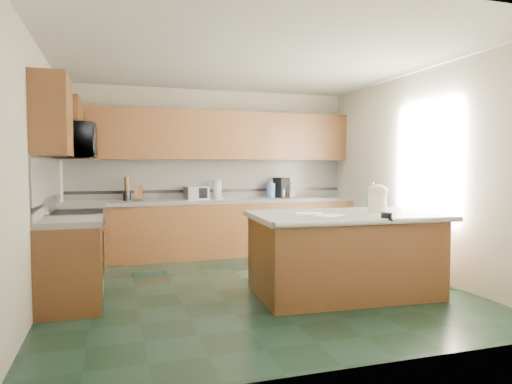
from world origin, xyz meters
name	(u,v)px	position (x,y,z in m)	size (l,w,h in m)	color
floor	(253,287)	(0.00, 0.00, 0.00)	(4.60, 4.60, 0.00)	black
ceiling	(253,58)	(0.00, 0.00, 2.70)	(4.60, 4.60, 0.00)	white
wall_back	(212,172)	(0.00, 2.32, 1.35)	(4.60, 0.04, 2.70)	beige
wall_front	(350,180)	(0.00, -2.32, 1.35)	(4.60, 0.04, 2.70)	beige
wall_left	(37,176)	(-2.32, 0.00, 1.35)	(0.04, 4.60, 2.70)	beige
wall_right	(419,173)	(2.32, 0.00, 1.35)	(0.04, 4.60, 2.70)	beige
back_base_cab	(217,229)	(0.00, 2.00, 0.43)	(4.60, 0.60, 0.86)	#39210B
back_countertop	(216,201)	(0.00, 2.00, 0.89)	(4.60, 0.64, 0.06)	white
back_upper_cab	(214,136)	(0.00, 2.13, 1.94)	(4.60, 0.33, 0.78)	#39210B
back_backsplash	(213,179)	(0.00, 2.29, 1.24)	(4.60, 0.02, 0.63)	silver
back_accent_band	(213,191)	(0.00, 2.28, 1.04)	(4.60, 0.01, 0.05)	black
left_base_cab_rear	(81,243)	(-2.00, 1.29, 0.43)	(0.60, 0.82, 0.86)	#39210B
left_counter_rear	(80,208)	(-2.00, 1.29, 0.89)	(0.64, 0.82, 0.06)	white
left_base_cab_front	(70,267)	(-2.00, -0.24, 0.43)	(0.60, 0.72, 0.86)	#39210B
left_counter_front	(69,222)	(-2.00, -0.24, 0.89)	(0.64, 0.72, 0.06)	white
left_backsplash	(48,185)	(-2.29, 0.55, 1.24)	(0.02, 2.30, 0.63)	silver
left_accent_band	(49,202)	(-2.28, 0.55, 1.04)	(0.01, 2.30, 0.05)	black
left_upper_cab_rear	(68,129)	(-2.13, 1.42, 1.94)	(0.33, 1.09, 0.78)	#39210B
left_upper_cab_front	(52,116)	(-2.13, -0.24, 1.94)	(0.33, 0.72, 0.78)	#39210B
range_body	(76,253)	(-2.00, 0.50, 0.44)	(0.60, 0.76, 0.88)	#B7B7BC
range_oven_door	(102,255)	(-1.71, 0.50, 0.40)	(0.02, 0.68, 0.55)	black
range_cooktop	(75,213)	(-2.00, 0.50, 0.90)	(0.62, 0.78, 0.04)	black
range_handle	(104,223)	(-1.68, 0.50, 0.78)	(0.02, 0.02, 0.66)	#B7B7BC
range_backguard	(50,204)	(-2.26, 0.50, 1.02)	(0.06, 0.76, 0.18)	#B7B7BC
microwave	(74,141)	(-2.00, 0.50, 1.73)	(0.73, 0.50, 0.41)	#B7B7BC
island_base	(343,256)	(0.90, -0.57, 0.43)	(1.95, 1.11, 0.86)	#39210B
island_top	(344,216)	(0.90, -0.57, 0.89)	(2.05, 1.21, 0.06)	white
island_bullnose	(373,222)	(0.90, -1.18, 0.89)	(0.06, 0.06, 2.05)	white
treat_jar	(377,203)	(1.34, -0.56, 1.03)	(0.21, 0.21, 0.21)	white
treat_jar_lid	(378,190)	(1.34, -0.56, 1.17)	(0.23, 0.23, 0.14)	beige
treat_jar_knob	(378,186)	(1.34, -0.56, 1.22)	(0.03, 0.03, 0.07)	tan
treat_jar_knob_end_l	(375,186)	(1.30, -0.56, 1.22)	(0.04, 0.04, 0.04)	tan
treat_jar_knob_end_r	(381,186)	(1.37, -0.56, 1.22)	(0.04, 0.04, 0.04)	tan
soap_bottle_island	(373,195)	(1.45, -0.27, 1.10)	(0.14, 0.14, 0.35)	teal
paper_sheet_a	(330,215)	(0.64, -0.76, 0.92)	(0.31, 0.23, 0.00)	white
paper_sheet_b	(310,213)	(0.51, -0.49, 0.92)	(0.29, 0.22, 0.00)	white
clamp_body	(386,217)	(1.06, -1.16, 0.93)	(0.03, 0.11, 0.10)	black
clamp_handle	(390,220)	(1.06, -1.22, 0.91)	(0.02, 0.02, 0.08)	black
knife_block	(138,193)	(-1.21, 2.05, 1.03)	(0.12, 0.10, 0.23)	#472814
utensil_crock	(127,196)	(-1.38, 2.08, 0.99)	(0.12, 0.12, 0.15)	black
utensil_bundle	(127,184)	(-1.38, 2.08, 1.18)	(0.07, 0.07, 0.22)	#472814
toaster_oven	(196,193)	(-0.31, 2.05, 1.02)	(0.35, 0.24, 0.20)	#B7B7BC
toaster_oven_door	(198,193)	(-0.31, 1.94, 1.02)	(0.31, 0.01, 0.16)	black
paper_towel	(217,189)	(0.04, 2.10, 1.07)	(0.13, 0.13, 0.30)	white
paper_towel_base	(217,198)	(0.04, 2.10, 0.93)	(0.20, 0.20, 0.01)	#B7B7BC
water_jug	(271,190)	(0.94, 2.06, 1.04)	(0.15, 0.15, 0.24)	#4F7CB8
water_jug_neck	(271,182)	(0.94, 2.06, 1.18)	(0.07, 0.07, 0.03)	#4F7CB8
coffee_maker	(281,187)	(1.14, 2.08, 1.09)	(0.20, 0.22, 0.33)	black
coffee_carafe	(282,193)	(1.14, 2.03, 0.99)	(0.14, 0.14, 0.14)	black
soap_bottle_back	(291,191)	(1.30, 2.05, 1.03)	(0.10, 0.10, 0.21)	white
soap_back_cap	(291,184)	(1.30, 2.05, 1.15)	(0.02, 0.02, 0.03)	red
window_light_proxy	(428,162)	(2.29, -0.20, 1.50)	(0.02, 1.40, 1.10)	white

